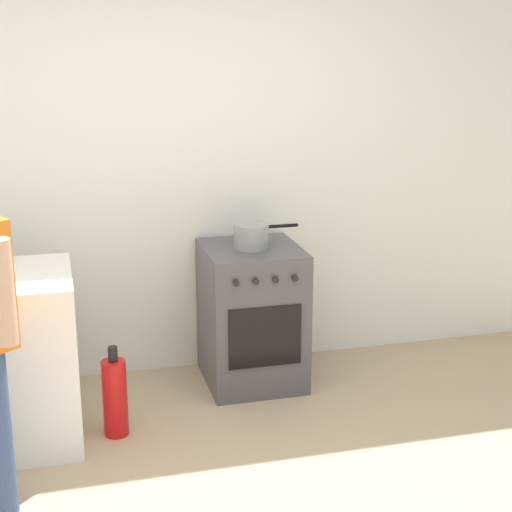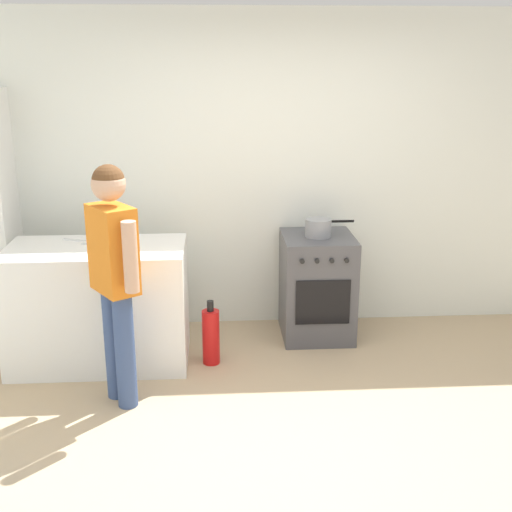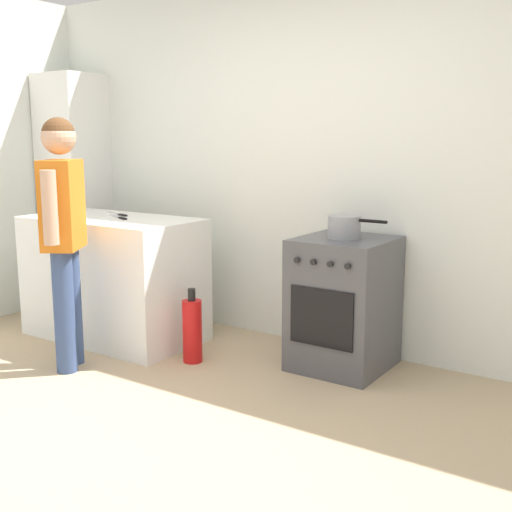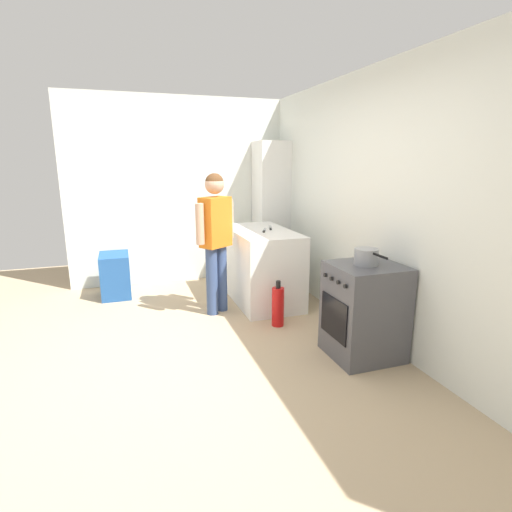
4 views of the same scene
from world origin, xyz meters
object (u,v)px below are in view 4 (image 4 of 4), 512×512
(knife_carving, at_px, (270,228))
(recycling_crate_lower, at_px, (116,285))
(person, at_px, (216,232))
(recycling_crate_upper, at_px, (115,265))
(knife_chef, at_px, (264,230))
(larder_cabinet, at_px, (271,211))
(pot, at_px, (366,257))
(fire_extinguisher, at_px, (278,306))
(oven_left, at_px, (364,311))

(knife_carving, xyz_separation_m, recycling_crate_lower, (-0.64, -1.90, -0.76))
(knife_carving, relative_size, person, 0.20)
(person, xyz_separation_m, recycling_crate_upper, (-0.98, -1.12, -0.53))
(knife_chef, xyz_separation_m, person, (0.19, -0.65, 0.04))
(person, relative_size, larder_cabinet, 0.80)
(person, relative_size, recycling_crate_lower, 3.07)
(knife_carving, relative_size, larder_cabinet, 0.16)
(pot, xyz_separation_m, fire_extinguisher, (-0.87, -0.47, -0.71))
(pot, distance_m, larder_cabinet, 2.65)
(pot, height_order, larder_cabinet, larder_cabinet)
(pot, distance_m, recycling_crate_lower, 3.32)
(oven_left, distance_m, person, 1.85)
(oven_left, distance_m, knife_chef, 1.76)
(knife_chef, xyz_separation_m, recycling_crate_upper, (-0.79, -1.77, -0.48))
(larder_cabinet, bearing_deg, knife_carving, -20.83)
(fire_extinguisher, bearing_deg, oven_left, 28.78)
(knife_carving, height_order, recycling_crate_lower, knife_carving)
(knife_chef, height_order, knife_carving, same)
(oven_left, relative_size, larder_cabinet, 0.42)
(recycling_crate_upper, bearing_deg, recycling_crate_lower, 0.00)
(larder_cabinet, bearing_deg, pot, -2.45)
(person, height_order, recycling_crate_upper, person)
(fire_extinguisher, xyz_separation_m, recycling_crate_lower, (-1.57, -1.65, -0.08))
(pot, distance_m, recycling_crate_upper, 3.27)
(pot, xyz_separation_m, larder_cabinet, (-2.65, 0.11, 0.08))
(knife_chef, xyz_separation_m, recycling_crate_lower, (-0.79, -1.77, -0.76))
(knife_chef, bearing_deg, oven_left, 12.09)
(oven_left, bearing_deg, recycling_crate_lower, -139.01)
(fire_extinguisher, bearing_deg, knife_chef, 170.98)
(pot, bearing_deg, knife_chef, -168.25)
(knife_carving, bearing_deg, oven_left, 6.96)
(knife_chef, distance_m, recycling_crate_lower, 2.09)
(knife_carving, bearing_deg, knife_chef, -41.55)
(oven_left, xyz_separation_m, recycling_crate_upper, (-2.44, -2.12, -0.01))
(oven_left, bearing_deg, knife_carving, -173.04)
(knife_chef, distance_m, fire_extinguisher, 1.05)
(person, bearing_deg, recycling_crate_lower, -131.16)
(knife_chef, bearing_deg, larder_cabinet, 155.45)
(person, relative_size, recycling_crate_upper, 3.07)
(knife_chef, distance_m, knife_carving, 0.20)
(knife_carving, xyz_separation_m, fire_extinguisher, (0.93, -0.26, -0.69))
(recycling_crate_upper, bearing_deg, fire_extinguisher, 46.28)
(fire_extinguisher, bearing_deg, larder_cabinet, 161.95)
(knife_carving, bearing_deg, fire_extinguisher, -15.45)
(knife_chef, distance_m, person, 0.68)
(oven_left, xyz_separation_m, pot, (-0.00, -0.01, 0.50))
(pot, height_order, recycling_crate_upper, pot)
(recycling_crate_lower, relative_size, recycling_crate_upper, 1.00)
(pot, height_order, fire_extinguisher, pot)
(oven_left, relative_size, recycling_crate_upper, 1.63)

